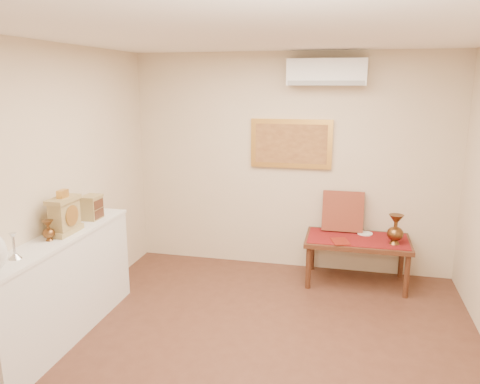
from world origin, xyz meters
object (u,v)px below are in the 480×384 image
(brass_urn_tall, at_px, (396,226))
(mantel_clock, at_px, (65,215))
(low_table, at_px, (357,244))
(display_ledge, at_px, (61,288))
(wooden_chest, at_px, (92,207))

(brass_urn_tall, bearing_deg, mantel_clock, -151.85)
(mantel_clock, distance_m, low_table, 3.25)
(brass_urn_tall, bearing_deg, display_ledge, -150.06)
(mantel_clock, relative_size, wooden_chest, 1.68)
(brass_urn_tall, relative_size, low_table, 0.35)
(display_ledge, bearing_deg, wooden_chest, 88.72)
(brass_urn_tall, relative_size, display_ledge, 0.21)
(brass_urn_tall, bearing_deg, wooden_chest, -159.25)
(brass_urn_tall, height_order, low_table, brass_urn_tall)
(wooden_chest, bearing_deg, low_table, 25.48)
(display_ledge, distance_m, mantel_clock, 0.68)
(display_ledge, relative_size, low_table, 1.68)
(mantel_clock, xyz_separation_m, wooden_chest, (-0.00, 0.48, -0.05))
(brass_urn_tall, distance_m, mantel_clock, 3.49)
(low_table, bearing_deg, brass_urn_tall, -15.06)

